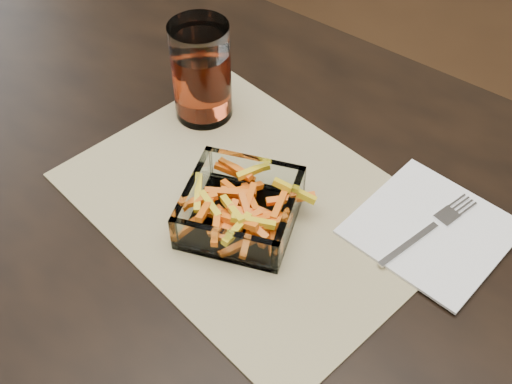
# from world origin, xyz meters

# --- Properties ---
(dining_table) EXTENTS (1.60, 0.90, 0.75)m
(dining_table) POSITION_xyz_m (0.00, 0.00, 0.66)
(dining_table) COLOR black
(dining_table) RESTS_ON ground
(placemat) EXTENTS (0.50, 0.40, 0.00)m
(placemat) POSITION_xyz_m (-0.10, 0.05, 0.75)
(placemat) COLOR tan
(placemat) RESTS_ON dining_table
(glass_bowl) EXTENTS (0.17, 0.17, 0.05)m
(glass_bowl) POSITION_xyz_m (-0.09, 0.02, 0.77)
(glass_bowl) COLOR white
(glass_bowl) RESTS_ON placemat
(tumbler) EXTENTS (0.08, 0.08, 0.14)m
(tumbler) POSITION_xyz_m (-0.26, 0.15, 0.82)
(tumbler) COLOR white
(tumbler) RESTS_ON placemat
(napkin) EXTENTS (0.18, 0.18, 0.00)m
(napkin) POSITION_xyz_m (0.10, 0.15, 0.76)
(napkin) COLOR white
(napkin) RESTS_ON placemat
(fork) EXTENTS (0.05, 0.16, 0.00)m
(fork) POSITION_xyz_m (0.10, 0.15, 0.76)
(fork) COLOR silver
(fork) RESTS_ON napkin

